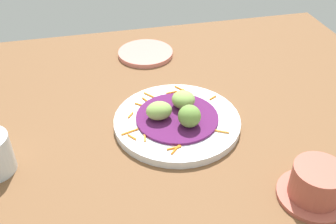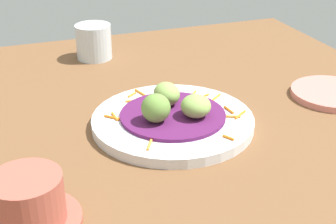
{
  "view_description": "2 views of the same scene",
  "coord_description": "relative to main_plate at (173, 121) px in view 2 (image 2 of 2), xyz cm",
  "views": [
    {
      "loc": [
        -58.12,
        20.27,
        54.27
      ],
      "look_at": [
        5.58,
        5.4,
        5.6
      ],
      "focal_mm": 41.82,
      "sensor_mm": 36.0,
      "label": 1
    },
    {
      "loc": [
        -19.64,
        -64.09,
        40.62
      ],
      "look_at": [
        4.1,
        2.16,
        5.38
      ],
      "focal_mm": 52.39,
      "sensor_mm": 36.0,
      "label": 2
    }
  ],
  "objects": [
    {
      "name": "guac_scoop_center",
      "position": [
        -3.46,
        -1.65,
        3.76
      ],
      "size": [
        6.48,
        6.48,
        4.65
      ],
      "primitive_type": "ellipsoid",
      "rotation": [
        0.0,
        0.0,
        3.72
      ],
      "color": "olive",
      "rests_on": "cabbage_bed"
    },
    {
      "name": "main_plate",
      "position": [
        0.0,
        0.0,
        0.0
      ],
      "size": [
        26.86,
        26.86,
        1.69
      ],
      "primitive_type": "cylinder",
      "color": "silver",
      "rests_on": "table_surface"
    },
    {
      "name": "guac_scoop_left",
      "position": [
        0.3,
        3.83,
        3.33
      ],
      "size": [
        4.36,
        5.46,
        3.78
      ],
      "primitive_type": "ellipsoid",
      "rotation": [
        0.0,
        0.0,
        0.0
      ],
      "color": "#84A851",
      "rests_on": "cabbage_bed"
    },
    {
      "name": "water_glass",
      "position": [
        -5.67,
        36.36,
        2.99
      ],
      "size": [
        7.89,
        7.89,
        7.68
      ],
      "primitive_type": "cylinder",
      "color": "silver",
      "rests_on": "table_surface"
    },
    {
      "name": "cabbage_bed",
      "position": [
        0.0,
        0.0,
        1.14
      ],
      "size": [
        17.5,
        17.5,
        0.59
      ],
      "primitive_type": "cylinder",
      "color": "#51194C",
      "rests_on": "main_plate"
    },
    {
      "name": "guac_scoop_right",
      "position": [
        3.16,
        -2.17,
        3.27
      ],
      "size": [
        6.54,
        6.61,
        3.66
      ],
      "primitive_type": "ellipsoid",
      "rotation": [
        0.0,
        0.0,
        5.87
      ],
      "color": "#84A851",
      "rests_on": "cabbage_bed"
    },
    {
      "name": "table_surface",
      "position": [
        -5.4,
        -3.46,
        -1.85
      ],
      "size": [
        110.0,
        110.0,
        2.0
      ],
      "primitive_type": "cube",
      "color": "brown",
      "rests_on": "ground"
    },
    {
      "name": "carrot_garnish",
      "position": [
        1.75,
        2.25,
        1.05
      ],
      "size": [
        22.91,
        22.98,
        0.4
      ],
      "color": "orange",
      "rests_on": "main_plate"
    },
    {
      "name": "side_plate_small",
      "position": [
        32.15,
        0.89,
        -0.24
      ],
      "size": [
        15.12,
        15.12,
        1.21
      ],
      "primitive_type": "cylinder",
      "color": "tan",
      "rests_on": "table_surface"
    },
    {
      "name": "terracotta_bowl",
      "position": [
        -24.8,
        -17.89,
        2.21
      ],
      "size": [
        12.37,
        12.37,
        6.75
      ],
      "color": "#A85142",
      "rests_on": "table_surface"
    }
  ]
}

